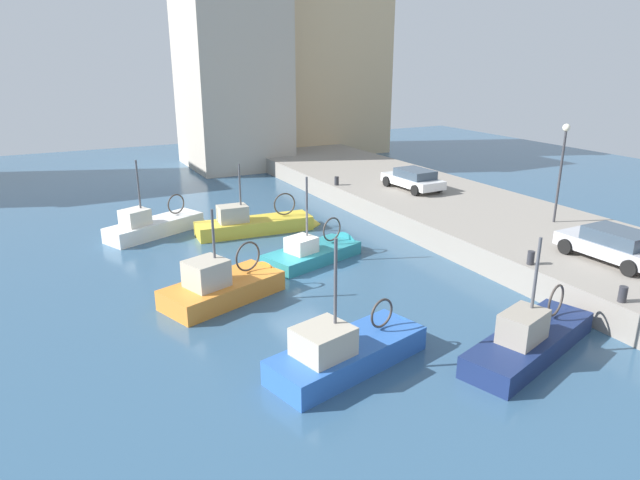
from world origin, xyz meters
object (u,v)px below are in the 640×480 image
Objects in this scene: fishing_boat_teal at (319,256)px; quay_streetlamp at (563,157)px; fishing_boat_blue at (354,359)px; mooring_bollard_mid at (531,258)px; parked_car_silver at (613,245)px; fishing_boat_white at (159,231)px; fishing_boat_navy at (533,346)px; parked_car_white at (413,179)px; mooring_bollard_north at (337,181)px; fishing_boat_yellow at (260,230)px; mooring_bollard_south at (623,294)px; fishing_boat_orange at (230,293)px.

fishing_boat_teal is 12.64m from quay_streetlamp.
mooring_bollard_mid is (9.01, 1.55, 1.33)m from fishing_boat_blue.
parked_car_silver is 0.88× the size of quay_streetlamp.
fishing_boat_navy is at bearing -66.02° from fishing_boat_white.
parked_car_silver is 14.03m from parked_car_white.
mooring_bollard_north is at bearing 100.50° from parked_car_silver.
fishing_boat_yellow is 12.88× the size of mooring_bollard_south.
mooring_bollard_north is (10.82, 10.97, 1.32)m from fishing_boat_orange.
quay_streetlamp reaches higher than parked_car_white.
mooring_bollard_south and mooring_bollard_mid have the same top height.
parked_car_silver is 7.69× the size of mooring_bollard_south.
fishing_boat_blue is at bearing -170.23° from mooring_bollard_mid.
fishing_boat_teal is at bearing 69.48° from fishing_boat_blue.
fishing_boat_teal is at bearing -51.47° from fishing_boat_white.
fishing_boat_white is at bearing 155.57° from fishing_boat_yellow.
fishing_boat_teal reaches higher than fishing_boat_navy.
quay_streetlamp is at bearing -17.66° from fishing_boat_teal.
parked_car_silver is 17.51m from mooring_bollard_north.
quay_streetlamp is at bearing -32.57° from fishing_boat_white.
mooring_bollard_mid is 7.43m from quay_streetlamp.
fishing_boat_white is 15.38m from parked_car_white.
fishing_boat_blue is 16.51m from fishing_boat_white.
mooring_bollard_north is at bearing 45.38° from fishing_boat_orange.
fishing_boat_teal is at bearing -149.73° from parked_car_white.
fishing_boat_blue reaches higher than parked_car_silver.
fishing_boat_navy is at bearing -78.59° from fishing_boat_yellow.
quay_streetlamp is (9.05, 7.30, 4.32)m from fishing_boat_navy.
fishing_boat_yellow reaches higher than parked_car_silver.
fishing_boat_teal reaches higher than parked_car_white.
fishing_boat_teal is 0.84× the size of fishing_boat_navy.
fishing_boat_blue is 6.83m from fishing_boat_orange.
fishing_boat_blue reaches higher than mooring_bollard_south.
mooring_bollard_mid is at bearing -105.80° from parked_car_white.
fishing_boat_orange is at bearing -151.71° from parked_car_white.
parked_car_silver is at bearing 41.10° from mooring_bollard_south.
fishing_boat_navy is 12.45× the size of mooring_bollard_south.
fishing_boat_white is at bearing 94.14° from fishing_boat_orange.
fishing_boat_yellow reaches higher than mooring_bollard_mid.
fishing_boat_navy reaches higher than mooring_bollard_mid.
fishing_boat_navy is at bearing 171.71° from mooring_bollard_south.
fishing_boat_yellow is at bearing -152.50° from mooring_bollard_north.
parked_car_white is 4.84m from mooring_bollard_north.
fishing_boat_yellow is (-3.24, 16.05, -0.01)m from fishing_boat_navy.
fishing_boat_orange is 0.83× the size of fishing_boat_yellow.
fishing_boat_yellow is 1.47× the size of quay_streetlamp.
fishing_boat_teal reaches higher than parked_car_silver.
fishing_boat_orange is 1.38× the size of parked_car_silver.
mooring_bollard_north is (0.00, 20.00, 0.00)m from mooring_bollard_south.
fishing_boat_teal is at bearing -123.32° from mooring_bollard_north.
fishing_boat_teal is at bearing 101.70° from fishing_boat_navy.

